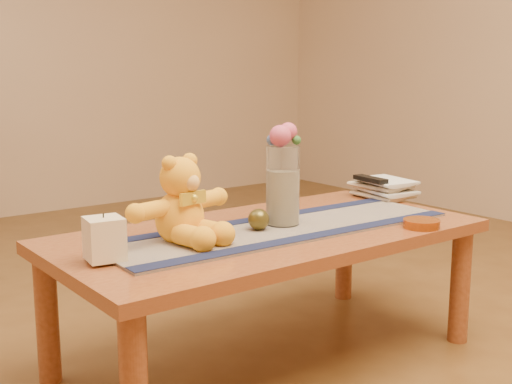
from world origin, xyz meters
TOP-DOWN VIEW (x-y plane):
  - floor at (0.00, 0.00)m, footprint 5.50×5.50m
  - coffee_table_top at (0.00, 0.00)m, footprint 1.40×0.70m
  - table_leg_fr at (0.64, -0.29)m, footprint 0.07×0.07m
  - table_leg_bl at (-0.64, 0.29)m, footprint 0.07×0.07m
  - table_leg_br at (0.64, 0.29)m, footprint 0.07×0.07m
  - persian_runner at (0.03, -0.03)m, footprint 1.21×0.39m
  - runner_border_near at (0.03, -0.17)m, footprint 1.20×0.10m
  - runner_border_far at (0.03, 0.12)m, footprint 1.20×0.10m
  - teddy_bear at (-0.31, 0.04)m, footprint 0.41×0.36m
  - pillar_candle at (-0.58, -0.02)m, footprint 0.11×0.11m
  - candle_wick at (-0.58, -0.02)m, footprint 0.00×0.00m
  - glass_vase at (0.06, 0.00)m, footprint 0.11×0.11m
  - potpourri_fill at (0.06, 0.00)m, footprint 0.09×0.09m
  - rose_left at (0.04, -0.01)m, footprint 0.07×0.07m
  - rose_right at (0.09, 0.01)m, footprint 0.06×0.06m
  - blue_flower_back at (0.07, 0.04)m, footprint 0.04×0.04m
  - blue_flower_side at (0.03, 0.02)m, footprint 0.04×0.04m
  - leaf_sprig at (0.10, -0.02)m, footprint 0.03×0.03m
  - bronze_ball at (-0.05, -0.01)m, footprint 0.08×0.08m
  - book_bottom at (0.62, 0.15)m, footprint 0.18×0.23m
  - book_lower at (0.63, 0.14)m, footprint 0.20×0.25m
  - book_upper at (0.62, 0.15)m, footprint 0.17×0.22m
  - book_top at (0.63, 0.14)m, footprint 0.20×0.25m
  - tv_remote at (0.62, 0.14)m, footprint 0.06×0.16m
  - amber_dish at (0.42, -0.29)m, footprint 0.16×0.16m

SIDE VIEW (x-z plane):
  - floor at x=0.00m, z-range 0.00..0.00m
  - table_leg_fr at x=0.64m, z-range 0.00..0.41m
  - table_leg_bl at x=-0.64m, z-range 0.00..0.41m
  - table_leg_br at x=0.64m, z-range 0.00..0.41m
  - coffee_table_top at x=0.00m, z-range 0.41..0.45m
  - persian_runner at x=0.03m, z-range 0.45..0.46m
  - runner_border_near at x=0.03m, z-range 0.46..0.46m
  - runner_border_far at x=0.03m, z-range 0.46..0.46m
  - book_bottom at x=0.62m, z-range 0.45..0.47m
  - amber_dish at x=0.42m, z-range 0.45..0.48m
  - book_lower at x=0.63m, z-range 0.47..0.49m
  - bronze_ball at x=-0.05m, z-range 0.46..0.53m
  - book_upper at x=0.62m, z-range 0.49..0.51m
  - pillar_candle at x=-0.58m, z-range 0.46..0.57m
  - book_top at x=0.63m, z-range 0.51..0.53m
  - tv_remote at x=0.62m, z-range 0.53..0.54m
  - potpourri_fill at x=0.06m, z-range 0.46..0.64m
  - teddy_bear at x=-0.31m, z-range 0.46..0.70m
  - candle_wick at x=-0.58m, z-range 0.57..0.59m
  - glass_vase at x=0.06m, z-range 0.46..0.72m
  - leaf_sprig at x=0.10m, z-range 0.72..0.75m
  - blue_flower_side at x=0.03m, z-range 0.72..0.76m
  - blue_flower_back at x=0.07m, z-range 0.72..0.77m
  - rose_left at x=0.04m, z-range 0.72..0.79m
  - rose_right at x=0.09m, z-range 0.73..0.79m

